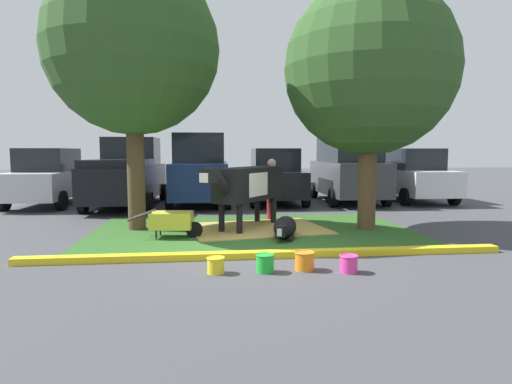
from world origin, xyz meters
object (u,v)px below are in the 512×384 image
pickup_truck_black (128,174)px  calf_lying (285,228)px  bucket_pink (349,263)px  sedan_blue (274,176)px  sedan_silver (49,178)px  shade_tree_left (133,49)px  cow_holstein (247,184)px  shade_tree_right (370,70)px  bucket_green (265,263)px  bucket_orange (305,260)px  person_handler (272,187)px  bucket_yellow (216,265)px  suv_black (200,169)px  suv_dark_grey (348,168)px  hatchback_white (413,176)px  wheelbarrow (173,221)px

pickup_truck_black → calf_lying: bearing=-54.7°
calf_lying → bucket_pink: (0.52, -2.77, -0.09)m
sedan_blue → bucket_pink: bearing=-91.7°
sedan_silver → pickup_truck_black: 2.85m
shade_tree_left → cow_holstein: 4.19m
shade_tree_right → bucket_green: 5.88m
shade_tree_left → bucket_orange: 6.63m
person_handler → bucket_yellow: 5.38m
calf_lying → bucket_green: calf_lying is taller
suv_black → sedan_blue: suv_black is taller
suv_dark_grey → hatchback_white: (2.60, 0.03, -0.29)m
suv_black → wheelbarrow: bearing=-94.8°
pickup_truck_black → suv_black: bearing=3.1°
bucket_green → suv_black: (-1.15, 9.05, 1.12)m
calf_lying → hatchback_white: (6.20, 6.60, 0.75)m
calf_lying → bucket_yellow: (-1.57, -2.59, -0.10)m
bucket_pink → suv_dark_grey: bearing=71.8°
bucket_pink → pickup_truck_black: bearing=118.8°
bucket_orange → pickup_truck_black: bearing=116.0°
shade_tree_right → cow_holstein: size_ratio=2.15×
bucket_pink → hatchback_white: bearing=58.8°
bucket_orange → wheelbarrow: bearing=129.0°
person_handler → bucket_orange: 5.10m
shade_tree_right → bucket_yellow: bearing=-137.5°
person_handler → sedan_silver: size_ratio=0.38×
person_handler → shade_tree_right: bearing=-37.5°
shade_tree_right → suv_dark_grey: 6.43m
person_handler → bucket_pink: (0.45, -5.25, -0.78)m
calf_lying → pickup_truck_black: 7.77m
shade_tree_right → pickup_truck_black: (-6.65, 5.45, -2.74)m
calf_lying → hatchback_white: size_ratio=0.30×
bucket_green → pickup_truck_black: 9.69m
suv_black → shade_tree_right: bearing=-53.6°
bucket_yellow → bucket_pink: (2.09, -0.18, 0.01)m
shade_tree_right → suv_dark_grey: shade_tree_right is taller
cow_holstein → hatchback_white: (6.93, 5.37, -0.12)m
calf_lying → person_handler: (0.07, 2.47, 0.68)m
bucket_green → suv_dark_grey: 10.24m
calf_lying → sedan_blue: 6.68m
bucket_pink → pickup_truck_black: pickup_truck_black is taller
calf_lying → hatchback_white: bearing=46.8°
bucket_orange → suv_black: size_ratio=0.07×
wheelbarrow → suv_black: 6.22m
bucket_yellow → hatchback_white: bearing=49.8°
shade_tree_left → suv_black: shade_tree_left is taller
shade_tree_right → sedan_blue: size_ratio=1.33×
bucket_green → hatchback_white: (6.99, 9.21, 0.83)m
bucket_yellow → suv_dark_grey: (5.17, 9.16, 1.13)m
shade_tree_right → pickup_truck_black: 9.02m
cow_holstein → sedan_silver: size_ratio=0.62×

